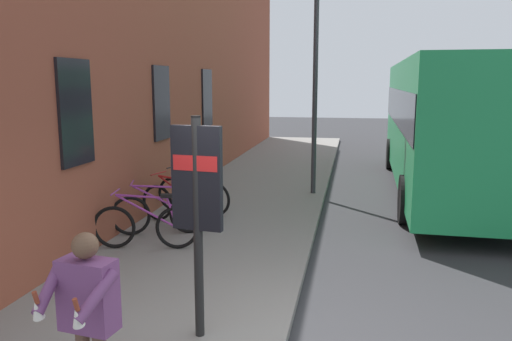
% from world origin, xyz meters
% --- Properties ---
extents(ground, '(60.00, 60.00, 0.00)m').
position_xyz_m(ground, '(6.00, -1.00, 0.00)').
color(ground, '#2D2D30').
extents(sidewalk_pavement, '(24.00, 3.50, 0.12)m').
position_xyz_m(sidewalk_pavement, '(8.00, 1.75, 0.06)').
color(sidewalk_pavement, gray).
rests_on(sidewalk_pavement, ground).
extents(station_facade, '(22.00, 0.65, 7.32)m').
position_xyz_m(station_facade, '(8.99, 3.80, 3.66)').
color(station_facade, brown).
rests_on(station_facade, ground).
extents(bicycle_mid_rack, '(0.49, 1.76, 0.97)m').
position_xyz_m(bicycle_mid_rack, '(2.59, 2.68, 0.51)').
color(bicycle_mid_rack, black).
rests_on(bicycle_mid_rack, sidewalk_pavement).
extents(bicycle_leaning_wall, '(0.68, 1.70, 0.97)m').
position_xyz_m(bicycle_leaning_wall, '(3.40, 2.74, 0.51)').
color(bicycle_leaning_wall, black).
rests_on(bicycle_leaning_wall, sidewalk_pavement).
extents(bicycle_end_of_row, '(0.62, 1.72, 0.97)m').
position_xyz_m(bicycle_end_of_row, '(4.14, 2.64, 0.51)').
color(bicycle_end_of_row, black).
rests_on(bicycle_end_of_row, sidewalk_pavement).
extents(bicycle_beside_lamp, '(0.61, 1.73, 0.97)m').
position_xyz_m(bicycle_beside_lamp, '(4.94, 2.62, 0.51)').
color(bicycle_beside_lamp, black).
rests_on(bicycle_beside_lamp, sidewalk_pavement).
extents(transit_info_sign, '(0.15, 0.56, 2.40)m').
position_xyz_m(transit_info_sign, '(-0.05, 0.94, 1.72)').
color(transit_info_sign, black).
rests_on(transit_info_sign, sidewalk_pavement).
extents(city_bus, '(10.55, 2.82, 3.35)m').
position_xyz_m(city_bus, '(8.74, -3.00, 1.92)').
color(city_bus, '#1E8C4C').
rests_on(city_bus, ground).
extents(pedestrian_by_facade, '(0.47, 0.45, 1.53)m').
position_xyz_m(pedestrian_by_facade, '(3.85, 2.50, 1.05)').
color(pedestrian_by_facade, '#26262D').
rests_on(pedestrian_by_facade, sidewalk_pavement).
extents(tourist_with_hotdogs, '(0.60, 0.61, 1.59)m').
position_xyz_m(tourist_with_hotdogs, '(-1.56, 1.39, 1.10)').
color(tourist_with_hotdogs, brown).
rests_on(tourist_with_hotdogs, sidewalk_pavement).
extents(street_lamp, '(0.28, 0.28, 5.54)m').
position_xyz_m(street_lamp, '(7.40, 0.30, 3.38)').
color(street_lamp, '#333338').
rests_on(street_lamp, sidewalk_pavement).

